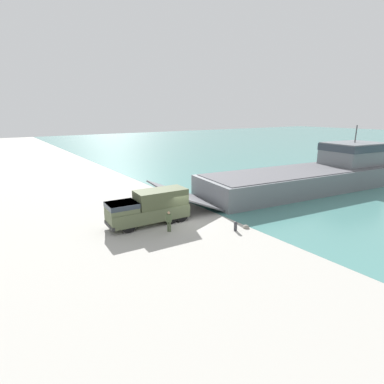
{
  "coord_description": "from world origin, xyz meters",
  "views": [
    {
      "loc": [
        21.88,
        -14.58,
        9.79
      ],
      "look_at": [
        -1.15,
        1.59,
        2.32
      ],
      "focal_mm": 28.0,
      "sensor_mm": 36.0,
      "label": 1
    }
  ],
  "objects_px": {
    "military_truck": "(149,207)",
    "soldier_on_ramp": "(169,220)",
    "landing_craft": "(314,173)",
    "mooring_bollard": "(236,226)",
    "moored_boat_a": "(374,154)"
  },
  "relations": [
    {
      "from": "landing_craft",
      "to": "moored_boat_a",
      "type": "relative_size",
      "value": 5.64
    },
    {
      "from": "landing_craft",
      "to": "moored_boat_a",
      "type": "height_order",
      "value": "landing_craft"
    },
    {
      "from": "military_truck",
      "to": "mooring_bollard",
      "type": "relative_size",
      "value": 8.95
    },
    {
      "from": "military_truck",
      "to": "landing_craft",
      "type": "bearing_deg",
      "value": -177.25
    },
    {
      "from": "landing_craft",
      "to": "mooring_bollard",
      "type": "relative_size",
      "value": 41.57
    },
    {
      "from": "military_truck",
      "to": "mooring_bollard",
      "type": "distance_m",
      "value": 7.8
    },
    {
      "from": "landing_craft",
      "to": "soldier_on_ramp",
      "type": "xyz_separation_m",
      "value": [
        2.1,
        -23.66,
        -0.97
      ]
    },
    {
      "from": "military_truck",
      "to": "soldier_on_ramp",
      "type": "distance_m",
      "value": 2.7
    },
    {
      "from": "landing_craft",
      "to": "soldier_on_ramp",
      "type": "height_order",
      "value": "landing_craft"
    },
    {
      "from": "military_truck",
      "to": "soldier_on_ramp",
      "type": "xyz_separation_m",
      "value": [
        2.61,
        0.46,
        -0.51
      ]
    },
    {
      "from": "landing_craft",
      "to": "mooring_bollard",
      "type": "xyz_separation_m",
      "value": [
        5.19,
        -18.91,
        -1.58
      ]
    },
    {
      "from": "soldier_on_ramp",
      "to": "military_truck",
      "type": "bearing_deg",
      "value": 62.04
    },
    {
      "from": "moored_boat_a",
      "to": "soldier_on_ramp",
      "type": "bearing_deg",
      "value": -116.43
    },
    {
      "from": "military_truck",
      "to": "moored_boat_a",
      "type": "xyz_separation_m",
      "value": [
        -8.84,
        62.07,
        -1.02
      ]
    },
    {
      "from": "landing_craft",
      "to": "military_truck",
      "type": "height_order",
      "value": "landing_craft"
    }
  ]
}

